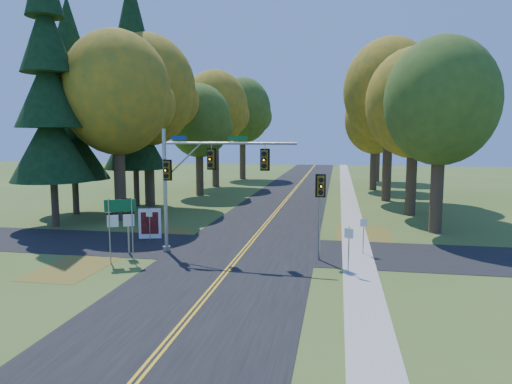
% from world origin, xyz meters
% --- Properties ---
extents(ground, '(160.00, 160.00, 0.00)m').
position_xyz_m(ground, '(0.00, 0.00, 0.00)').
color(ground, '#3A561E').
rests_on(ground, ground).
extents(road_main, '(8.00, 160.00, 0.02)m').
position_xyz_m(road_main, '(0.00, 0.00, 0.01)').
color(road_main, black).
rests_on(road_main, ground).
extents(road_cross, '(60.00, 6.00, 0.02)m').
position_xyz_m(road_cross, '(0.00, 2.00, 0.01)').
color(road_cross, black).
rests_on(road_cross, ground).
extents(centerline_left, '(0.10, 160.00, 0.01)m').
position_xyz_m(centerline_left, '(-0.10, 0.00, 0.03)').
color(centerline_left, gold).
rests_on(centerline_left, road_main).
extents(centerline_right, '(0.10, 160.00, 0.01)m').
position_xyz_m(centerline_right, '(0.10, 0.00, 0.03)').
color(centerline_right, gold).
rests_on(centerline_right, road_main).
extents(sidewalk_east, '(1.60, 160.00, 0.06)m').
position_xyz_m(sidewalk_east, '(6.20, 0.00, 0.03)').
color(sidewalk_east, '#9E998E').
rests_on(sidewalk_east, ground).
extents(leaf_patch_w_near, '(4.00, 6.00, 0.00)m').
position_xyz_m(leaf_patch_w_near, '(-6.50, 4.00, 0.01)').
color(leaf_patch_w_near, brown).
rests_on(leaf_patch_w_near, ground).
extents(leaf_patch_e, '(3.50, 8.00, 0.00)m').
position_xyz_m(leaf_patch_e, '(6.80, 6.00, 0.01)').
color(leaf_patch_e, brown).
rests_on(leaf_patch_e, ground).
extents(leaf_patch_w_far, '(3.00, 5.00, 0.00)m').
position_xyz_m(leaf_patch_w_far, '(-7.50, -3.00, 0.01)').
color(leaf_patch_w_far, brown).
rests_on(leaf_patch_w_far, ground).
extents(tree_w_a, '(8.00, 8.00, 14.15)m').
position_xyz_m(tree_w_a, '(-11.13, 9.38, 9.49)').
color(tree_w_a, '#38281C').
rests_on(tree_w_a, ground).
extents(tree_e_a, '(7.20, 7.20, 12.73)m').
position_xyz_m(tree_e_a, '(11.57, 8.77, 8.53)').
color(tree_e_a, '#38281C').
rests_on(tree_e_a, ground).
extents(tree_w_b, '(8.60, 8.60, 15.38)m').
position_xyz_m(tree_w_b, '(-11.72, 16.29, 10.37)').
color(tree_w_b, '#38281C').
rests_on(tree_w_b, ground).
extents(tree_e_b, '(7.60, 7.60, 13.33)m').
position_xyz_m(tree_e_b, '(10.97, 15.58, 8.90)').
color(tree_e_b, '#38281C').
rests_on(tree_e_b, ground).
extents(tree_w_c, '(6.80, 6.80, 11.91)m').
position_xyz_m(tree_w_c, '(-9.54, 24.47, 7.94)').
color(tree_w_c, '#38281C').
rests_on(tree_w_c, ground).
extents(tree_e_c, '(8.80, 8.80, 15.79)m').
position_xyz_m(tree_e_c, '(9.88, 23.69, 10.66)').
color(tree_e_c, '#38281C').
rests_on(tree_e_c, ground).
extents(tree_w_d, '(8.20, 8.20, 14.56)m').
position_xyz_m(tree_w_d, '(-10.13, 33.18, 9.78)').
color(tree_w_d, '#38281C').
rests_on(tree_w_d, ground).
extents(tree_e_d, '(7.00, 7.00, 12.32)m').
position_xyz_m(tree_e_d, '(9.26, 32.87, 8.24)').
color(tree_e_d, '#38281C').
rests_on(tree_e_d, ground).
extents(tree_w_e, '(8.40, 8.40, 14.97)m').
position_xyz_m(tree_w_e, '(-8.92, 44.09, 10.07)').
color(tree_w_e, '#38281C').
rests_on(tree_w_e, ground).
extents(tree_e_e, '(7.80, 7.80, 13.74)m').
position_xyz_m(tree_e_e, '(10.47, 43.58, 9.19)').
color(tree_e_e, '#38281C').
rests_on(tree_e_e, ground).
extents(pine_a, '(5.60, 5.60, 19.48)m').
position_xyz_m(pine_a, '(-14.50, 6.00, 9.18)').
color(pine_a, '#38281C').
rests_on(pine_a, ground).
extents(pine_b, '(5.60, 5.60, 17.31)m').
position_xyz_m(pine_b, '(-16.00, 11.00, 8.16)').
color(pine_b, '#38281C').
rests_on(pine_b, ground).
extents(pine_c, '(5.60, 5.60, 20.56)m').
position_xyz_m(pine_c, '(-13.00, 16.00, 9.69)').
color(pine_c, '#38281C').
rests_on(pine_c, ground).
extents(traffic_mast, '(7.44, 0.90, 6.76)m').
position_xyz_m(traffic_mast, '(-2.37, 0.56, 4.34)').
color(traffic_mast, '#95999D').
rests_on(traffic_mast, ground).
extents(east_signal_pole, '(0.52, 0.60, 4.47)m').
position_xyz_m(east_signal_pole, '(4.23, 0.23, 3.39)').
color(east_signal_pole, gray).
rests_on(east_signal_pole, ground).
extents(ped_signal_pole, '(0.48, 0.56, 3.07)m').
position_xyz_m(ped_signal_pole, '(-5.98, -0.32, 2.28)').
color(ped_signal_pole, '#969A9E').
rests_on(ped_signal_pole, ground).
extents(route_sign_cluster, '(1.42, 0.68, 3.30)m').
position_xyz_m(route_sign_cluster, '(-5.59, -1.80, 2.32)').
color(route_sign_cluster, gray).
rests_on(route_sign_cluster, ground).
extents(info_kiosk, '(1.36, 0.56, 1.89)m').
position_xyz_m(info_kiosk, '(-6.38, 3.58, 0.94)').
color(info_kiosk, white).
rests_on(info_kiosk, ground).
extents(reg_sign_e_north, '(0.38, 0.11, 2.03)m').
position_xyz_m(reg_sign_e_north, '(6.50, 1.97, 1.39)').
color(reg_sign_e_north, gray).
rests_on(reg_sign_e_north, ground).
extents(reg_sign_e_south, '(0.40, 0.21, 2.24)m').
position_xyz_m(reg_sign_e_south, '(5.64, -1.82, 1.53)').
color(reg_sign_e_south, gray).
rests_on(reg_sign_e_south, ground).
extents(reg_sign_w, '(0.40, 0.07, 2.10)m').
position_xyz_m(reg_sign_w, '(-5.92, 2.45, 1.44)').
color(reg_sign_w, gray).
rests_on(reg_sign_w, ground).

